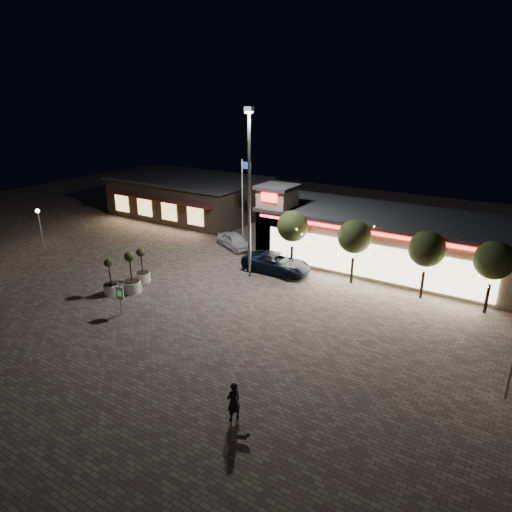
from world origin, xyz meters
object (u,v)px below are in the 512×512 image
Objects in this scene: pickup_truck at (276,263)px; white_sedan at (234,241)px; planter_left at (142,271)px; valet_sign at (120,296)px; planter_mid at (111,283)px; pedestrian at (234,401)px.

white_sedan is at bearing 64.02° from pickup_truck.
planter_left reaches higher than valet_sign.
planter_left is at bearing 121.08° from valet_sign.
valet_sign is at bearing 158.19° from pickup_truck.
planter_mid is (-0.30, -2.71, -0.00)m from planter_left.
pedestrian is 0.70× the size of planter_left.
pickup_truck is 1.32× the size of white_sedan.
white_sedan is at bearing 82.37° from planter_left.
pickup_truck is at bearing -133.51° from pedestrian.
pedestrian is 0.97× the size of valet_sign.
pedestrian is at bearing -155.95° from pickup_truck.
planter_left is at bearing 83.72° from planter_mid.
planter_left reaches higher than white_sedan.
white_sedan is 10.03m from planter_left.
planter_mid reaches higher than valet_sign.
planter_left is at bearing -98.82° from pedestrian.
valet_sign is (-4.65, -11.52, 0.57)m from pickup_truck.
planter_left is (-7.41, -6.95, 0.05)m from pickup_truck.
planter_mid is (-1.63, -12.65, 0.10)m from white_sedan.
pickup_truck is 12.44m from valet_sign.
planter_mid reaches higher than pickup_truck.
white_sedan is (-6.08, 2.98, -0.05)m from pickup_truck.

